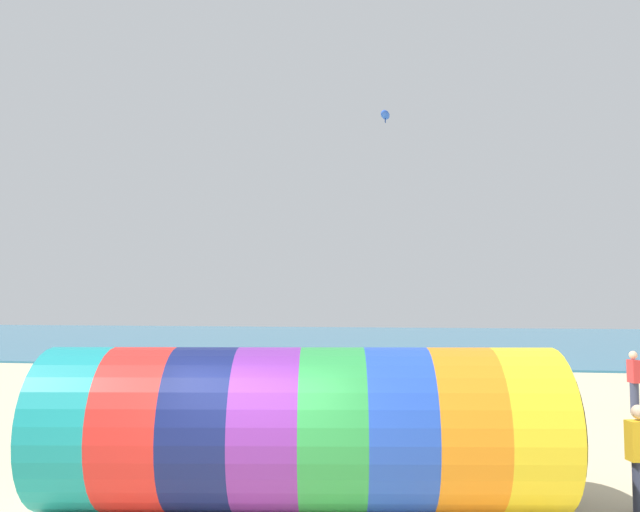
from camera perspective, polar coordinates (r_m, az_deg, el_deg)
name	(u,v)px	position (r m, az deg, el deg)	size (l,w,h in m)	color
sea	(385,340)	(49.29, 5.99, -7.63)	(120.00, 40.00, 0.10)	teal
giant_inflatable_tube	(303,428)	(10.09, -1.59, -15.41)	(8.17, 3.50, 2.49)	teal
kite_handler	(640,459)	(11.05, 27.22, -16.15)	(0.41, 0.31, 1.64)	#383D56
kite_blue_parafoil	(385,115)	(22.16, 5.99, 12.71)	(0.44, 0.83, 0.43)	blue
bystander_near_water	(634,381)	(20.23, 26.78, -10.17)	(0.29, 0.40, 1.76)	#383D56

